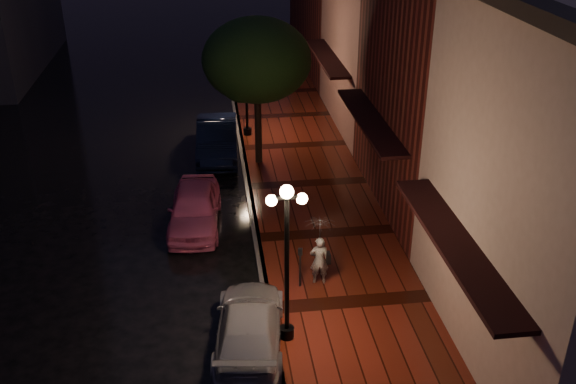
# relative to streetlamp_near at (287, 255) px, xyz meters

# --- Properties ---
(ground) EXTENTS (120.00, 120.00, 0.00)m
(ground) POSITION_rel_streetlamp_near_xyz_m (-0.35, 5.00, -2.60)
(ground) COLOR black
(ground) RESTS_ON ground
(sidewalk) EXTENTS (4.50, 60.00, 0.15)m
(sidewalk) POSITION_rel_streetlamp_near_xyz_m (1.90, 5.00, -2.53)
(sidewalk) COLOR #41150B
(sidewalk) RESTS_ON ground
(curb) EXTENTS (0.25, 60.00, 0.15)m
(curb) POSITION_rel_streetlamp_near_xyz_m (-0.35, 5.00, -2.53)
(curb) COLOR #595451
(curb) RESTS_ON ground
(storefront_mid) EXTENTS (5.00, 8.00, 11.00)m
(storefront_mid) POSITION_rel_streetlamp_near_xyz_m (6.65, 7.00, 2.90)
(storefront_mid) COLOR #511914
(storefront_mid) RESTS_ON ground
(storefront_far) EXTENTS (5.00, 8.00, 9.00)m
(storefront_far) POSITION_rel_streetlamp_near_xyz_m (6.65, 15.00, 1.90)
(storefront_far) COLOR #8C5951
(storefront_far) RESTS_ON ground
(streetlamp_near) EXTENTS (0.96, 0.36, 4.31)m
(streetlamp_near) POSITION_rel_streetlamp_near_xyz_m (0.00, 0.00, 0.00)
(streetlamp_near) COLOR black
(streetlamp_near) RESTS_ON sidewalk
(streetlamp_far) EXTENTS (0.96, 0.36, 4.31)m
(streetlamp_far) POSITION_rel_streetlamp_near_xyz_m (0.00, 14.00, 0.00)
(streetlamp_far) COLOR black
(streetlamp_far) RESTS_ON sidewalk
(street_tree) EXTENTS (4.16, 4.16, 5.80)m
(street_tree) POSITION_rel_streetlamp_near_xyz_m (0.26, 10.99, 1.64)
(street_tree) COLOR black
(street_tree) RESTS_ON sidewalk
(pink_car) EXTENTS (1.92, 4.19, 1.39)m
(pink_car) POSITION_rel_streetlamp_near_xyz_m (-2.31, 6.29, -1.90)
(pink_car) COLOR #DD5B89
(pink_car) RESTS_ON ground
(navy_car) EXTENTS (1.80, 4.72, 1.54)m
(navy_car) POSITION_rel_streetlamp_near_xyz_m (-1.38, 12.12, -1.83)
(navy_car) COLOR black
(navy_car) RESTS_ON ground
(silver_car) EXTENTS (2.18, 4.32, 1.20)m
(silver_car) POSITION_rel_streetlamp_near_xyz_m (-0.95, -0.02, -2.00)
(silver_car) COLOR #99989F
(silver_car) RESTS_ON ground
(woman_with_umbrella) EXTENTS (0.86, 0.88, 2.07)m
(woman_with_umbrella) POSITION_rel_streetlamp_near_xyz_m (1.22, 2.30, -1.08)
(woman_with_umbrella) COLOR white
(woman_with_umbrella) RESTS_ON sidewalk
(parking_meter) EXTENTS (0.14, 0.12, 1.26)m
(parking_meter) POSITION_rel_streetlamp_near_xyz_m (0.65, 2.17, -1.69)
(parking_meter) COLOR black
(parking_meter) RESTS_ON sidewalk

